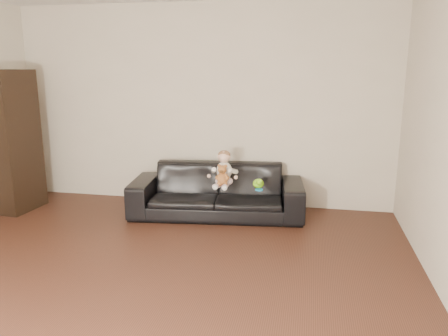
% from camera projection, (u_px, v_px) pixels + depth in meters
% --- Properties ---
extents(floor, '(5.50, 5.50, 0.00)m').
position_uv_depth(floor, '(115.00, 306.00, 3.38)').
color(floor, '#402216').
rests_on(floor, ground).
extents(wall_back, '(5.00, 0.00, 5.00)m').
position_uv_depth(wall_back, '(201.00, 106.00, 5.71)').
color(wall_back, beige).
rests_on(wall_back, ground).
extents(sofa, '(2.18, 1.05, 0.61)m').
position_uv_depth(sofa, '(217.00, 191.00, 5.39)').
color(sofa, black).
rests_on(sofa, floor).
extents(cabinet, '(0.49, 0.64, 1.77)m').
position_uv_depth(cabinet, '(12.00, 142.00, 5.48)').
color(cabinet, black).
rests_on(cabinet, floor).
extents(shelf_item, '(0.20, 0.26, 0.28)m').
position_uv_depth(shelf_item, '(9.00, 110.00, 5.39)').
color(shelf_item, silver).
rests_on(shelf_item, cabinet).
extents(baby, '(0.30, 0.37, 0.43)m').
position_uv_depth(baby, '(224.00, 171.00, 5.20)').
color(baby, '#F5CFD5').
rests_on(baby, sofa).
extents(teddy_bear, '(0.14, 0.14, 0.25)m').
position_uv_depth(teddy_bear, '(222.00, 175.00, 5.08)').
color(teddy_bear, '#9F5F2D').
rests_on(teddy_bear, sofa).
extents(toy_green, '(0.18, 0.19, 0.11)m').
position_uv_depth(toy_green, '(258.00, 184.00, 5.14)').
color(toy_green, '#7ED318').
rests_on(toy_green, sofa).
extents(toy_rattle, '(0.09, 0.09, 0.07)m').
position_uv_depth(toy_rattle, '(260.00, 184.00, 5.17)').
color(toy_rattle, '#EC491B').
rests_on(toy_rattle, sofa).
extents(toy_blue_disc, '(0.12, 0.12, 0.01)m').
position_uv_depth(toy_blue_disc, '(259.00, 190.00, 5.06)').
color(toy_blue_disc, '#1A84D1').
rests_on(toy_blue_disc, sofa).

